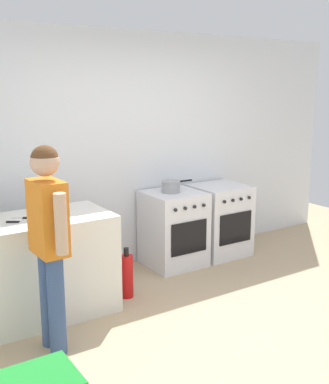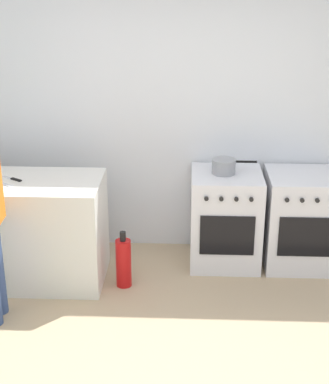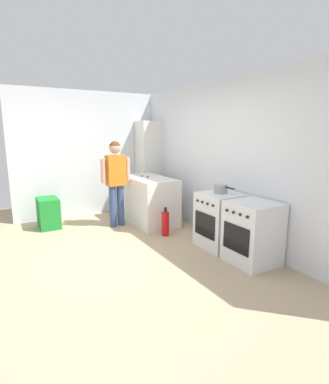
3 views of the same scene
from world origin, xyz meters
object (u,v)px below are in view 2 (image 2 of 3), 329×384
object	(u,v)px
pot	(224,166)
fire_extinguisher	(124,262)
knife_utility	(1,183)
knife_paring	(14,179)
oven_left	(225,218)
oven_right	(300,220)

from	to	relation	value
pot	fire_extinguisher	distance (m)	1.20
knife_utility	pot	bearing A→B (deg)	14.26
pot	knife_paring	world-z (taller)	pot
oven_left	knife_utility	xyz separation A→B (m)	(-1.85, -0.45, 0.48)
knife_paring	oven_right	bearing A→B (deg)	8.32
oven_right	knife_utility	xyz separation A→B (m)	(-2.52, -0.45, 0.48)
pot	oven_right	bearing A→B (deg)	-0.92
oven_left	knife_paring	size ratio (longest dim) A/B	4.46
fire_extinguisher	knife_paring	bearing A→B (deg)	172.35
knife_utility	fire_extinguisher	xyz separation A→B (m)	(0.98, -0.03, -0.69)
knife_utility	knife_paring	distance (m)	0.12
knife_paring	fire_extinguisher	size ratio (longest dim) A/B	0.38
oven_left	knife_paring	world-z (taller)	knife_paring
oven_left	pot	distance (m)	0.49
oven_left	pot	world-z (taller)	pot
oven_left	knife_utility	size ratio (longest dim) A/B	3.74
oven_left	fire_extinguisher	xyz separation A→B (m)	(-0.87, -0.48, -0.21)
oven_right	knife_paring	world-z (taller)	knife_paring
fire_extinguisher	oven_right	bearing A→B (deg)	17.31
knife_paring	fire_extinguisher	bearing A→B (deg)	-7.65
knife_utility	knife_paring	world-z (taller)	same
knife_utility	fire_extinguisher	bearing A→B (deg)	-1.51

